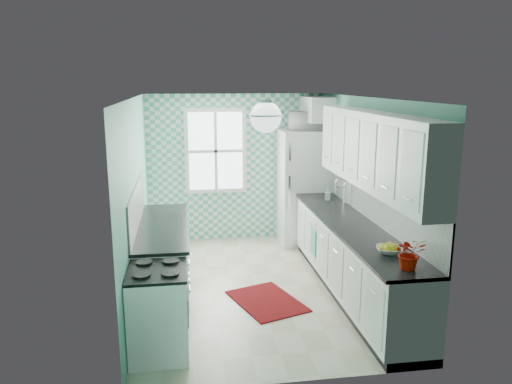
{
  "coord_description": "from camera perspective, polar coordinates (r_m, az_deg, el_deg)",
  "views": [
    {
      "loc": [
        -0.92,
        -6.19,
        2.71
      ],
      "look_at": [
        0.05,
        0.25,
        1.25
      ],
      "focal_mm": 35.0,
      "sensor_mm": 36.0,
      "label": 1
    }
  ],
  "objects": [
    {
      "name": "accent_wall",
      "position": [
        8.56,
        -2.27,
        2.79
      ],
      "size": [
        3.0,
        0.01,
        2.5
      ],
      "primitive_type": "cube",
      "color": "#4AB391",
      "rests_on": "wall_back"
    },
    {
      "name": "upper_cabinet_fridge",
      "position": [
        8.34,
        6.98,
        9.37
      ],
      "size": [
        0.4,
        0.74,
        0.4
      ],
      "primitive_type": "cube",
      "color": "white",
      "rests_on": "wall_right"
    },
    {
      "name": "potted_plant",
      "position": [
        5.0,
        17.17,
        -6.7
      ],
      "size": [
        0.31,
        0.27,
        0.32
      ],
      "primitive_type": "imported",
      "rotation": [
        0.0,
        0.0,
        -0.08
      ],
      "color": "#A91F3A",
      "rests_on": "countertop_right"
    },
    {
      "name": "upper_cabinets_right",
      "position": [
        6.09,
        13.32,
        4.65
      ],
      "size": [
        0.33,
        3.2,
        0.9
      ],
      "primitive_type": "cube",
      "color": "white",
      "rests_on": "wall_right"
    },
    {
      "name": "wall_left",
      "position": [
        6.39,
        -13.63,
        -0.94
      ],
      "size": [
        0.02,
        4.4,
        2.5
      ],
      "primitive_type": "cube",
      "color": "#60B29A",
      "rests_on": "floor"
    },
    {
      "name": "wall_front",
      "position": [
        4.34,
        4.22,
        -7.03
      ],
      "size": [
        3.0,
        0.02,
        2.5
      ],
      "primitive_type": "cube",
      "color": "#60B29A",
      "rests_on": "floor"
    },
    {
      "name": "wall_back",
      "position": [
        8.58,
        -2.28,
        2.81
      ],
      "size": [
        3.0,
        0.02,
        2.5
      ],
      "primitive_type": "cube",
      "color": "#60B29A",
      "rests_on": "floor"
    },
    {
      "name": "fruit_bowl",
      "position": [
        5.44,
        14.98,
        -6.42
      ],
      "size": [
        0.34,
        0.34,
        0.07
      ],
      "primitive_type": "imported",
      "rotation": [
        0.0,
        0.0,
        -0.29
      ],
      "color": "white",
      "rests_on": "countertop_right"
    },
    {
      "name": "base_cabinets_right",
      "position": [
        6.57,
        10.93,
        -7.73
      ],
      "size": [
        0.6,
        3.6,
        0.9
      ],
      "primitive_type": "cube",
      "color": "white",
      "rests_on": "floor"
    },
    {
      "name": "fridge",
      "position": [
        8.46,
        5.51,
        0.6
      ],
      "size": [
        0.83,
        0.82,
        1.91
      ],
      "rotation": [
        0.0,
        0.0,
        -0.03
      ],
      "color": "white",
      "rests_on": "floor"
    },
    {
      "name": "sink",
      "position": [
        7.32,
        8.58,
        -1.6
      ],
      "size": [
        0.56,
        0.47,
        0.53
      ],
      "rotation": [
        0.0,
        0.0,
        -0.06
      ],
      "color": "silver",
      "rests_on": "countertop_right"
    },
    {
      "name": "stove",
      "position": [
        5.24,
        -11.06,
        -13.04
      ],
      "size": [
        0.58,
        0.73,
        0.88
      ],
      "rotation": [
        0.0,
        0.0,
        0.05
      ],
      "color": "white",
      "rests_on": "floor"
    },
    {
      "name": "floor",
      "position": [
        6.83,
        -0.1,
        -10.85
      ],
      "size": [
        3.0,
        4.4,
        0.02
      ],
      "primitive_type": "cube",
      "color": "beige",
      "rests_on": "ground"
    },
    {
      "name": "ceiling",
      "position": [
        6.27,
        -0.11,
        10.8
      ],
      "size": [
        3.0,
        4.4,
        0.02
      ],
      "primitive_type": "cube",
      "color": "white",
      "rests_on": "wall_back"
    },
    {
      "name": "rug",
      "position": [
        6.4,
        1.24,
        -12.36
      ],
      "size": [
        0.99,
        1.18,
        0.02
      ],
      "primitive_type": "cube",
      "rotation": [
        0.0,
        0.0,
        0.33
      ],
      "color": "maroon",
      "rests_on": "floor"
    },
    {
      "name": "ceiling_light",
      "position": [
        5.49,
        1.13,
        8.59
      ],
      "size": [
        0.34,
        0.34,
        0.35
      ],
      "color": "silver",
      "rests_on": "ceiling"
    },
    {
      "name": "countertop_right",
      "position": [
        6.42,
        10.97,
        -3.8
      ],
      "size": [
        0.63,
        3.6,
        0.04
      ],
      "primitive_type": "cube",
      "color": "black",
      "rests_on": "base_cabinets_right"
    },
    {
      "name": "microwave",
      "position": [
        8.3,
        5.68,
        8.1
      ],
      "size": [
        0.57,
        0.4,
        0.3
      ],
      "primitive_type": "imported",
      "rotation": [
        0.0,
        0.0,
        3.07
      ],
      "color": "white",
      "rests_on": "fridge"
    },
    {
      "name": "backsplash_left",
      "position": [
        6.33,
        -13.46,
        -1.57
      ],
      "size": [
        0.02,
        2.15,
        0.51
      ],
      "primitive_type": "cube",
      "color": "white",
      "rests_on": "wall_left"
    },
    {
      "name": "wall_right",
      "position": [
        6.81,
        12.56,
        -0.05
      ],
      "size": [
        0.02,
        4.4,
        2.5
      ],
      "primitive_type": "cube",
      "color": "#60B29A",
      "rests_on": "floor"
    },
    {
      "name": "base_cabinets_left",
      "position": [
        6.53,
        -10.58,
        -7.85
      ],
      "size": [
        0.6,
        2.15,
        0.9
      ],
      "primitive_type": "cube",
      "color": "white",
      "rests_on": "floor"
    },
    {
      "name": "soap_bottle",
      "position": [
        7.62,
        8.2,
        -0.26
      ],
      "size": [
        0.1,
        0.1,
        0.17
      ],
      "primitive_type": "imported",
      "rotation": [
        0.0,
        0.0,
        -0.3
      ],
      "color": "#95A9B7",
      "rests_on": "countertop_right"
    },
    {
      "name": "dish_towel",
      "position": [
        7.15,
        6.56,
        -5.63
      ],
      "size": [
        0.04,
        0.25,
        0.38
      ],
      "primitive_type": "cube",
      "rotation": [
        0.0,
        0.0,
        0.09
      ],
      "color": "#53A3A4",
      "rests_on": "base_cabinets_right"
    },
    {
      "name": "countertop_left",
      "position": [
        6.38,
        -10.62,
        -3.88
      ],
      "size": [
        0.63,
        2.15,
        0.04
      ],
      "primitive_type": "cube",
      "color": "black",
      "rests_on": "base_cabinets_left"
    },
    {
      "name": "backsplash_right",
      "position": [
        6.45,
        13.61,
        -1.31
      ],
      "size": [
        0.02,
        3.6,
        0.51
      ],
      "primitive_type": "cube",
      "color": "white",
      "rests_on": "wall_right"
    },
    {
      "name": "window",
      "position": [
        8.45,
        -4.63,
        4.69
      ],
      "size": [
        1.04,
        0.05,
        1.44
      ],
      "color": "white",
      "rests_on": "wall_back"
    }
  ]
}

